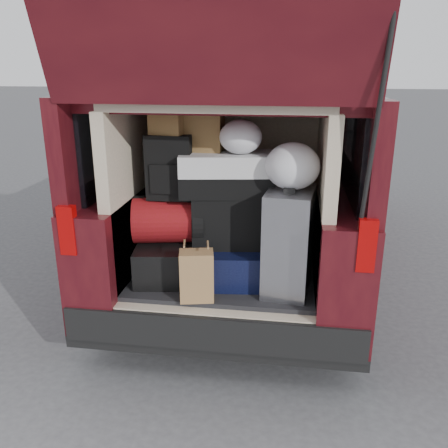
{
  "coord_description": "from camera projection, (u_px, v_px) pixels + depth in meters",
  "views": [
    {
      "loc": [
        0.44,
        -2.82,
        1.95
      ],
      "look_at": [
        -0.0,
        0.2,
        0.92
      ],
      "focal_mm": 38.0,
      "sensor_mm": 36.0,
      "label": 1
    }
  ],
  "objects": [
    {
      "name": "backpack",
      "position": [
        170.0,
        167.0,
        3.1
      ],
      "size": [
        0.3,
        0.18,
        0.42
      ],
      "primitive_type": "cube",
      "rotation": [
        0.0,
        0.0,
        0.01
      ],
      "color": "black",
      "rests_on": "red_duffel"
    },
    {
      "name": "black_soft_case",
      "position": [
        230.0,
        220.0,
        3.19
      ],
      "size": [
        0.52,
        0.35,
        0.35
      ],
      "primitive_type": "cube",
      "rotation": [
        0.0,
        0.0,
        0.13
      ],
      "color": "black",
      "rests_on": "navy_hardshell"
    },
    {
      "name": "minivan",
      "position": [
        248.0,
        173.0,
        4.78
      ],
      "size": [
        1.9,
        5.35,
        2.77
      ],
      "color": "black",
      "rests_on": "ground"
    },
    {
      "name": "ground",
      "position": [
        220.0,
        357.0,
        3.33
      ],
      "size": [
        80.0,
        80.0,
        0.0
      ],
      "primitive_type": "plane",
      "color": "#3D3D40",
      "rests_on": "ground"
    },
    {
      "name": "navy_hardshell",
      "position": [
        227.0,
        261.0,
        3.26
      ],
      "size": [
        0.5,
        0.58,
        0.24
      ],
      "primitive_type": "cube",
      "rotation": [
        0.0,
        0.0,
        0.11
      ],
      "color": "black",
      "rests_on": "load_floor"
    },
    {
      "name": "kraft_bag",
      "position": [
        197.0,
        276.0,
        2.93
      ],
      "size": [
        0.23,
        0.17,
        0.32
      ],
      "primitive_type": "cube",
      "rotation": [
        0.0,
        0.0,
        0.2
      ],
      "color": "#976844",
      "rests_on": "load_floor"
    },
    {
      "name": "plastic_bag_center",
      "position": [
        241.0,
        137.0,
        2.98
      ],
      "size": [
        0.28,
        0.26,
        0.22
      ],
      "primitive_type": "ellipsoid",
      "rotation": [
        0.0,
        0.0,
        0.03
      ],
      "color": "white",
      "rests_on": "twotone_duffel"
    },
    {
      "name": "grocery_sack_lower",
      "position": [
        168.0,
        119.0,
        3.02
      ],
      "size": [
        0.23,
        0.2,
        0.19
      ],
      "primitive_type": "cube",
      "rotation": [
        0.0,
        0.0,
        -0.15
      ],
      "color": "olive",
      "rests_on": "backpack"
    },
    {
      "name": "plastic_bag_right",
      "position": [
        293.0,
        166.0,
        2.88
      ],
      "size": [
        0.34,
        0.32,
        0.29
      ],
      "primitive_type": "ellipsoid",
      "rotation": [
        0.0,
        0.0,
        0.01
      ],
      "color": "white",
      "rests_on": "silver_roller"
    },
    {
      "name": "twotone_duffel",
      "position": [
        227.0,
        174.0,
        3.09
      ],
      "size": [
        0.65,
        0.41,
        0.27
      ],
      "primitive_type": "cube",
      "rotation": [
        0.0,
        0.0,
        0.16
      ],
      "color": "silver",
      "rests_on": "black_soft_case"
    },
    {
      "name": "grocery_sack_upper",
      "position": [
        205.0,
        133.0,
        3.1
      ],
      "size": [
        0.24,
        0.2,
        0.24
      ],
      "primitive_type": "cube",
      "rotation": [
        0.0,
        0.0,
        -0.02
      ],
      "color": "olive",
      "rests_on": "twotone_duffel"
    },
    {
      "name": "red_duffel",
      "position": [
        169.0,
        220.0,
        3.22
      ],
      "size": [
        0.52,
        0.39,
        0.31
      ],
      "primitive_type": "cube",
      "rotation": [
        0.0,
        0.0,
        0.19
      ],
      "color": "maroon",
      "rests_on": "black_hardshell"
    },
    {
      "name": "load_floor",
      "position": [
        226.0,
        304.0,
        3.5
      ],
      "size": [
        1.24,
        1.05,
        0.55
      ],
      "primitive_type": "cube",
      "color": "black",
      "rests_on": "ground"
    },
    {
      "name": "silver_roller",
      "position": [
        289.0,
        241.0,
        3.02
      ],
      "size": [
        0.33,
        0.48,
        0.67
      ],
      "primitive_type": "cube",
      "rotation": [
        0.0,
        0.0,
        -0.12
      ],
      "color": "silver",
      "rests_on": "load_floor"
    },
    {
      "name": "black_hardshell",
      "position": [
        172.0,
        256.0,
        3.33
      ],
      "size": [
        0.52,
        0.67,
        0.25
      ],
      "primitive_type": "cube",
      "rotation": [
        0.0,
        0.0,
        0.14
      ],
      "color": "black",
      "rests_on": "load_floor"
    }
  ]
}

